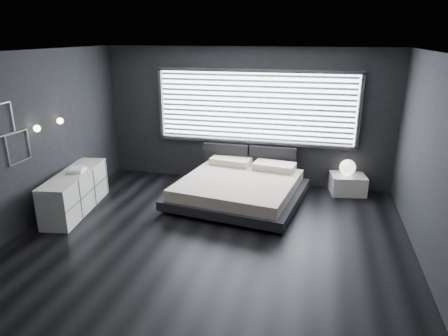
# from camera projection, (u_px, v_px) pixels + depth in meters

# --- Properties ---
(room) EXTENTS (6.04, 6.00, 2.80)m
(room) POSITION_uv_depth(u_px,v_px,m) (210.00, 153.00, 5.73)
(room) COLOR black
(room) RESTS_ON ground
(window) EXTENTS (4.14, 0.09, 1.52)m
(window) POSITION_uv_depth(u_px,v_px,m) (255.00, 108.00, 8.10)
(window) COLOR white
(window) RESTS_ON ground
(headboard) EXTENTS (1.96, 0.16, 0.52)m
(headboard) POSITION_uv_depth(u_px,v_px,m) (249.00, 157.00, 8.41)
(headboard) COLOR black
(headboard) RESTS_ON ground
(sconce_near) EXTENTS (0.18, 0.11, 0.11)m
(sconce_near) POSITION_uv_depth(u_px,v_px,m) (37.00, 128.00, 6.36)
(sconce_near) COLOR silver
(sconce_near) RESTS_ON ground
(sconce_far) EXTENTS (0.18, 0.11, 0.11)m
(sconce_far) POSITION_uv_depth(u_px,v_px,m) (60.00, 121.00, 6.91)
(sconce_far) COLOR silver
(sconce_far) RESTS_ON ground
(wall_art_upper) EXTENTS (0.01, 0.48, 0.48)m
(wall_art_upper) POSITION_uv_depth(u_px,v_px,m) (1.00, 120.00, 5.75)
(wall_art_upper) COLOR #47474C
(wall_art_upper) RESTS_ON ground
(wall_art_lower) EXTENTS (0.01, 0.48, 0.48)m
(wall_art_lower) POSITION_uv_depth(u_px,v_px,m) (19.00, 147.00, 6.13)
(wall_art_lower) COLOR #47474C
(wall_art_lower) RESTS_ON ground
(bed) EXTENTS (2.57, 2.49, 0.59)m
(bed) POSITION_uv_depth(u_px,v_px,m) (239.00, 188.00, 7.53)
(bed) COLOR black
(bed) RESTS_ON ground
(nightstand) EXTENTS (0.74, 0.65, 0.39)m
(nightstand) POSITION_uv_depth(u_px,v_px,m) (348.00, 184.00, 7.94)
(nightstand) COLOR silver
(nightstand) RESTS_ON ground
(orb_lamp) EXTENTS (0.31, 0.31, 0.31)m
(orb_lamp) POSITION_uv_depth(u_px,v_px,m) (348.00, 167.00, 7.83)
(orb_lamp) COLOR white
(orb_lamp) RESTS_ON nightstand
(dresser) EXTENTS (0.76, 1.84, 0.71)m
(dresser) POSITION_uv_depth(u_px,v_px,m) (76.00, 192.00, 7.12)
(dresser) COLOR silver
(dresser) RESTS_ON ground
(book_stack) EXTENTS (0.33, 0.39, 0.07)m
(book_stack) POSITION_uv_depth(u_px,v_px,m) (77.00, 170.00, 7.06)
(book_stack) COLOR white
(book_stack) RESTS_ON dresser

